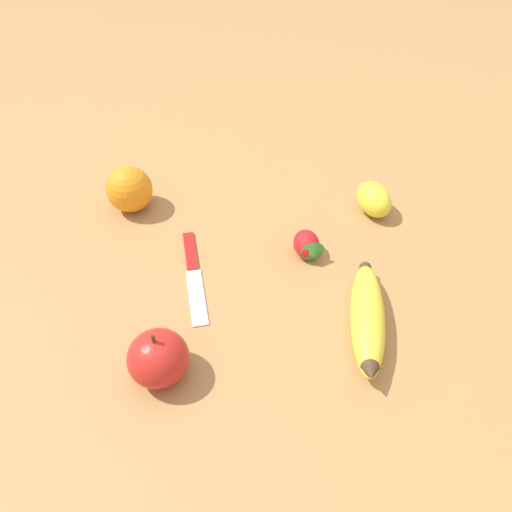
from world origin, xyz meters
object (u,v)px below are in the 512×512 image
object	(u,v)px
orange	(129,189)
paring_knife	(193,272)
banana	(367,318)
apple	(158,358)
lemon	(374,199)
strawberry	(307,246)

from	to	relation	value
orange	paring_knife	world-z (taller)	orange
banana	apple	xyz separation A→B (m)	(0.26, -0.03, 0.01)
orange	banana	bearing A→B (deg)	123.79
apple	lemon	world-z (taller)	apple
banana	apple	distance (m)	0.27
apple	paring_knife	xyz separation A→B (m)	(-0.08, -0.15, -0.03)
orange	strawberry	distance (m)	0.30
banana	orange	distance (m)	0.42
strawberry	orange	bearing A→B (deg)	-122.26
strawberry	lemon	xyz separation A→B (m)	(-0.14, -0.05, 0.01)
banana	paring_knife	distance (m)	0.25
apple	lemon	size ratio (longest dim) A/B	1.00
banana	paring_knife	bearing A→B (deg)	-105.79
lemon	apple	bearing A→B (deg)	24.36
apple	orange	bearing A→B (deg)	-94.88
banana	strawberry	world-z (taller)	banana
apple	lemon	distance (m)	0.43
orange	lemon	distance (m)	0.39
apple	lemon	bearing A→B (deg)	-155.64
lemon	strawberry	bearing A→B (deg)	20.96
strawberry	apple	bearing A→B (deg)	-53.45
banana	lemon	bearing A→B (deg)	175.86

